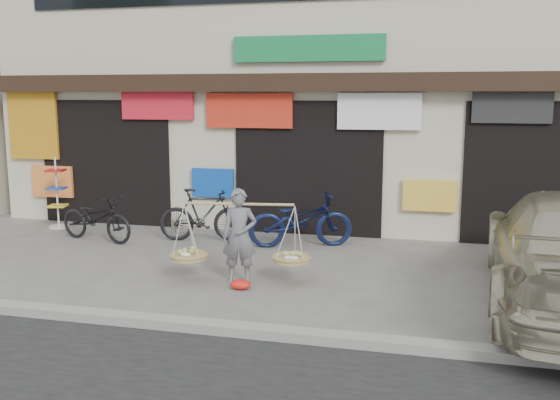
% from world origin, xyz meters
% --- Properties ---
extents(ground, '(70.00, 70.00, 0.00)m').
position_xyz_m(ground, '(0.00, 0.00, 0.00)').
color(ground, slate).
rests_on(ground, ground).
extents(kerb, '(70.00, 0.25, 0.12)m').
position_xyz_m(kerb, '(0.00, -2.00, 0.06)').
color(kerb, gray).
rests_on(kerb, ground).
extents(shophouse_block, '(14.00, 6.32, 7.00)m').
position_xyz_m(shophouse_block, '(-0.00, 6.42, 3.45)').
color(shophouse_block, beige).
rests_on(shophouse_block, ground).
extents(street_vendor, '(2.11, 0.79, 1.44)m').
position_xyz_m(street_vendor, '(-0.33, -0.01, 0.65)').
color(street_vendor, slate).
rests_on(street_vendor, ground).
extents(bike_0, '(1.81, 0.99, 0.90)m').
position_xyz_m(bike_0, '(-3.86, 1.91, 0.45)').
color(bike_0, black).
rests_on(bike_0, ground).
extents(bike_1, '(1.78, 0.85, 1.03)m').
position_xyz_m(bike_1, '(-1.84, 2.41, 0.52)').
color(bike_1, black).
rests_on(bike_1, ground).
extents(bike_2, '(2.03, 1.30, 1.01)m').
position_xyz_m(bike_2, '(0.10, 2.43, 0.50)').
color(bike_2, '#0F1739').
rests_on(bike_2, ground).
extents(bike_3, '(2.03, 1.30, 1.01)m').
position_xyz_m(bike_3, '(0.06, 2.43, 0.50)').
color(bike_3, '#0F1739').
rests_on(bike_3, ground).
extents(display_rack, '(0.44, 0.44, 1.52)m').
position_xyz_m(display_rack, '(-5.30, 2.82, 0.61)').
color(display_rack, silver).
rests_on(display_rack, ground).
extents(red_bag, '(0.31, 0.25, 0.14)m').
position_xyz_m(red_bag, '(-0.22, -0.33, 0.07)').
color(red_bag, red).
rests_on(red_bag, ground).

